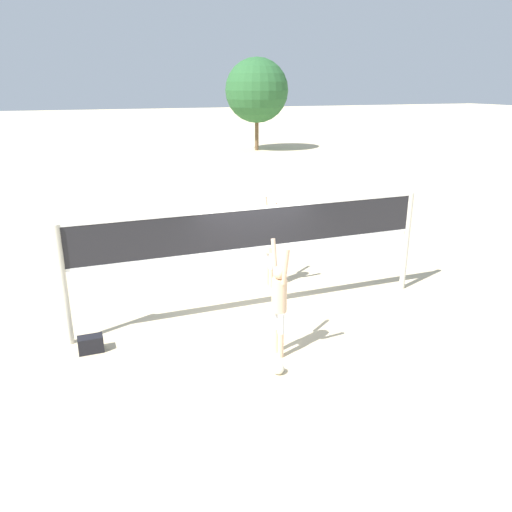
# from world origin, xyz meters

# --- Properties ---
(ground_plane) EXTENTS (200.00, 200.00, 0.00)m
(ground_plane) POSITION_xyz_m (0.00, 0.00, 0.00)
(ground_plane) COLOR beige
(volleyball_net) EXTENTS (7.91, 0.14, 2.41)m
(volleyball_net) POSITION_xyz_m (0.00, 0.00, 1.69)
(volleyball_net) COLOR beige
(volleyball_net) RESTS_ON ground_plane
(player_spiker) EXTENTS (0.28, 0.71, 2.19)m
(player_spiker) POSITION_xyz_m (-0.26, -1.86, 1.16)
(player_spiker) COLOR beige
(player_spiker) RESTS_ON ground_plane
(player_blocker) EXTENTS (0.28, 0.72, 2.22)m
(player_blocker) POSITION_xyz_m (0.86, 1.31, 1.18)
(player_blocker) COLOR beige
(player_blocker) RESTS_ON ground_plane
(volleyball) EXTENTS (0.21, 0.21, 0.21)m
(volleyball) POSITION_xyz_m (-0.53, -2.47, 0.11)
(volleyball) COLOR silver
(volleyball) RESTS_ON ground_plane
(gear_bag) EXTENTS (0.46, 0.26, 0.32)m
(gear_bag) POSITION_xyz_m (-3.54, -0.50, 0.16)
(gear_bag) COLOR black
(gear_bag) RESTS_ON ground_plane
(tree_left_cluster) EXTENTS (4.69, 4.69, 6.73)m
(tree_left_cluster) POSITION_xyz_m (10.41, 26.96, 4.38)
(tree_left_cluster) COLOR brown
(tree_left_cluster) RESTS_ON ground_plane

